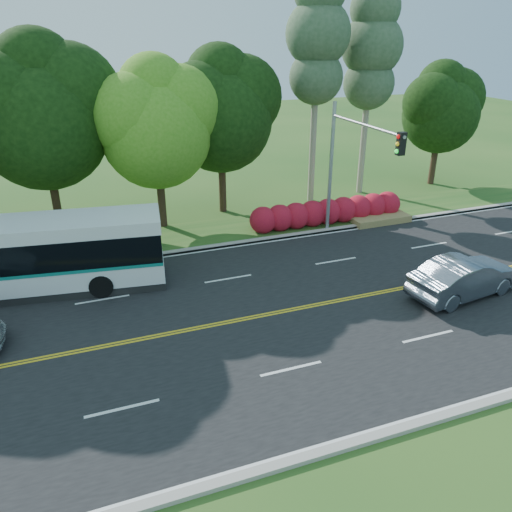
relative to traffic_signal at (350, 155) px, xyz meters
name	(u,v)px	position (x,y,z in m)	size (l,w,h in m)	color
ground	(267,315)	(-6.49, -5.40, -4.67)	(120.00, 120.00, 0.00)	#24501A
road	(267,315)	(-6.49, -5.40, -4.66)	(60.00, 14.00, 0.02)	black
curb_north	(216,246)	(-6.49, 1.75, -4.60)	(60.00, 0.30, 0.15)	#A29B92
curb_south	(362,441)	(-6.49, -12.55, -4.60)	(60.00, 0.30, 0.15)	#A29B92
grass_verge	(207,234)	(-6.49, 3.60, -4.62)	(60.00, 4.00, 0.10)	#24501A
lane_markings	(264,315)	(-6.59, -5.40, -4.65)	(57.60, 13.82, 0.00)	gold
tree_row	(89,105)	(-11.65, 6.73, 2.06)	(44.70, 9.10, 13.84)	black
bougainvillea_hedge	(331,212)	(0.69, 2.75, -3.95)	(9.50, 2.25, 1.50)	#A70D28
traffic_signal	(350,155)	(0.00, 0.00, 0.00)	(0.42, 6.10, 7.00)	#999CA2
transit_bus	(16,259)	(-15.66, 0.02, -3.09)	(12.29, 4.23, 3.15)	silver
sedan	(465,277)	(1.87, -6.78, -3.81)	(1.77, 5.08, 1.67)	slate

